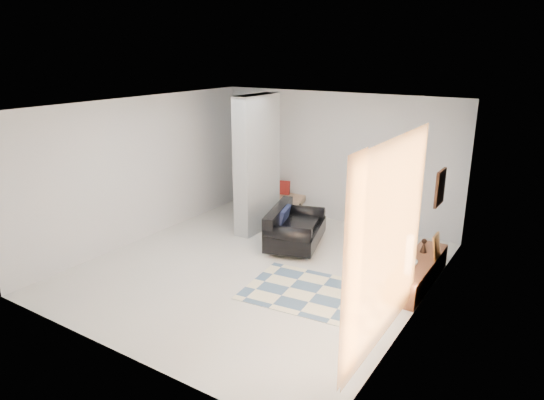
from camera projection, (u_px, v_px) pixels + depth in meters
The scene contains 17 objects.
floor at pixel (258, 267), 8.46m from camera, with size 6.00×6.00×0.00m, color white.
ceiling at pixel (257, 105), 7.63m from camera, with size 6.00×6.00×0.00m, color white.
wall_back at pixel (336, 158), 10.46m from camera, with size 6.00×6.00×0.00m, color silver.
wall_front at pixel (113, 251), 5.63m from camera, with size 6.00×6.00×0.00m, color silver.
wall_left at pixel (141, 169), 9.46m from camera, with size 6.00×6.00×0.00m, color silver.
wall_right at pixel (424, 221), 6.63m from camera, with size 6.00×6.00×0.00m, color silver.
partition_column at pixel (257, 164), 9.90m from camera, with size 0.35×1.20×2.80m, color #9CA1A3.
hallway_door at pixel (255, 164), 11.62m from camera, with size 0.85×0.06×2.04m, color white.
curtain at pixel (389, 243), 5.73m from camera, with size 2.55×2.55×0.00m, color #FBA042.
wall_art at pixel (440, 188), 7.29m from camera, with size 0.04×0.45×0.55m, color #3C1E10.
media_console at pixel (418, 272), 7.83m from camera, with size 0.45×1.89×0.80m.
loveseat at pixel (293, 228), 9.30m from camera, with size 1.29×1.73×0.76m.
daybed at pixel (270, 195), 11.18m from camera, with size 1.66×1.04×0.77m.
area_rug at pixel (316, 294), 7.54m from camera, with size 2.20×1.46×0.01m, color beige.
cylinder_lamp at pixel (409, 255), 7.24m from camera, with size 0.11×0.11×0.61m, color white.
bronze_figurine at pixel (424, 246), 8.06m from camera, with size 0.12×0.12×0.24m, color #322016, non-canonical shape.
vase at pixel (413, 260), 7.59m from camera, with size 0.16×0.16×0.17m, color white.
Camera 1 is at (4.37, -6.38, 3.64)m, focal length 32.00 mm.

